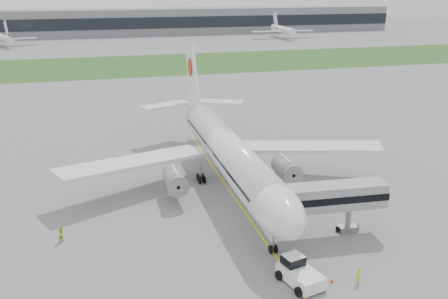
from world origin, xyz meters
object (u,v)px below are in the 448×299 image
object	(u,v)px
pushback_tug	(299,272)
jet_bridge	(322,198)
ground_crew_near	(358,275)
airliner	(226,148)

from	to	relation	value
pushback_tug	jet_bridge	bearing A→B (deg)	38.24
jet_bridge	ground_crew_near	bearing A→B (deg)	-89.89
pushback_tug	ground_crew_near	bearing A→B (deg)	-31.91
airliner	jet_bridge	distance (m)	18.96
airliner	pushback_tug	distance (m)	26.16
ground_crew_near	pushback_tug	bearing A→B (deg)	-61.46
pushback_tug	ground_crew_near	xyz separation A→B (m)	(5.55, -1.77, -0.18)
airliner	ground_crew_near	xyz separation A→B (m)	(6.00, -27.53, -4.72)
pushback_tug	jet_bridge	xyz separation A→B (m)	(6.16, 8.02, 3.70)
pushback_tug	jet_bridge	size ratio (longest dim) A/B	0.37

